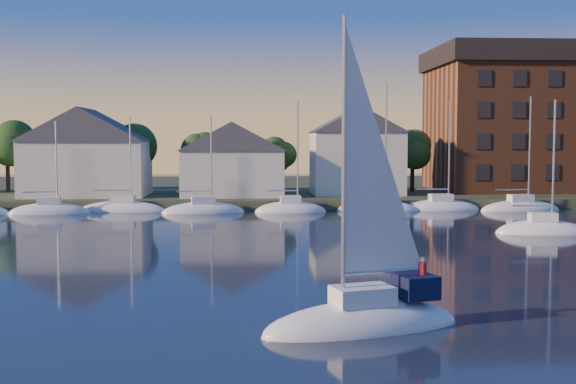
{
  "coord_description": "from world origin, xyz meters",
  "views": [
    {
      "loc": [
        -4.44,
        -22.52,
        7.16
      ],
      "look_at": [
        -1.9,
        22.0,
        3.93
      ],
      "focal_mm": 45.0,
      "sensor_mm": 36.0,
      "label": 1
    }
  ],
  "objects": [
    {
      "name": "tree_line",
      "position": [
        2.0,
        63.0,
        7.18
      ],
      "size": [
        93.4,
        5.4,
        8.9
      ],
      "color": "#342517",
      "rests_on": "shoreline_land"
    },
    {
      "name": "shoreline_land",
      "position": [
        0.0,
        75.0,
        0.0
      ],
      "size": [
        160.0,
        50.0,
        2.0
      ],
      "primitive_type": "cube",
      "color": "#303720",
      "rests_on": "ground"
    },
    {
      "name": "moored_fleet",
      "position": [
        -8.0,
        49.0,
        0.1
      ],
      "size": [
        71.5,
        2.4,
        12.05
      ],
      "color": "white",
      "rests_on": "ground"
    },
    {
      "name": "clubhouse_west",
      "position": [
        -22.0,
        58.0,
        5.93
      ],
      "size": [
        13.65,
        9.45,
        9.64
      ],
      "color": "silver",
      "rests_on": "shoreline_land"
    },
    {
      "name": "condo_block",
      "position": [
        34.0,
        64.95,
        9.79
      ],
      "size": [
        31.0,
        17.0,
        17.4
      ],
      "color": "brown",
      "rests_on": "shoreline_land"
    },
    {
      "name": "clubhouse_centre",
      "position": [
        -6.0,
        57.0,
        5.13
      ],
      "size": [
        11.55,
        8.4,
        8.08
      ],
      "color": "silver",
      "rests_on": "shoreline_land"
    },
    {
      "name": "ground",
      "position": [
        0.0,
        0.0,
        0.0
      ],
      "size": [
        260.0,
        260.0,
        0.0
      ],
      "primitive_type": "plane",
      "color": "black",
      "rests_on": "ground"
    },
    {
      "name": "wooden_dock",
      "position": [
        0.0,
        52.0,
        0.0
      ],
      "size": [
        120.0,
        3.0,
        1.0
      ],
      "primitive_type": "cube",
      "color": "brown",
      "rests_on": "ground"
    },
    {
      "name": "hero_sailboat",
      "position": [
        0.03,
        4.16,
        0.55
      ],
      "size": [
        8.45,
        4.75,
        12.78
      ],
      "rotation": [
        0.0,
        0.0,
        3.43
      ],
      "color": "white",
      "rests_on": "ground"
    },
    {
      "name": "drifting_sailboat_right",
      "position": [
        18.06,
        30.89,
        0.1
      ],
      "size": [
        7.32,
        3.34,
        11.27
      ],
      "rotation": [
        0.0,
        0.0,
        -0.14
      ],
      "color": "white",
      "rests_on": "ground"
    },
    {
      "name": "clubhouse_east",
      "position": [
        8.0,
        59.0,
        6.0
      ],
      "size": [
        10.5,
        8.4,
        9.8
      ],
      "color": "silver",
      "rests_on": "shoreline_land"
    }
  ]
}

